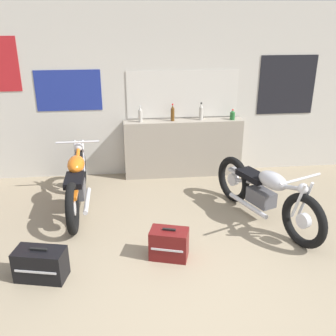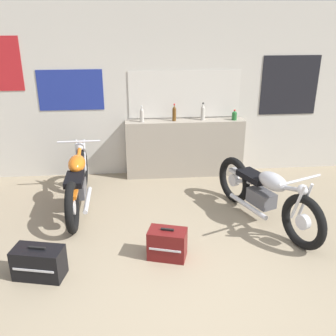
# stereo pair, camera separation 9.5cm
# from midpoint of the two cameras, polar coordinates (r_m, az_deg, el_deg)

# --- Properties ---
(ground_plane) EXTENTS (24.00, 24.00, 0.00)m
(ground_plane) POSITION_cam_midpoint_polar(r_m,az_deg,el_deg) (4.10, 4.04, -19.21)
(ground_plane) COLOR gray
(wall_back) EXTENTS (10.00, 0.07, 2.80)m
(wall_back) POSITION_cam_midpoint_polar(r_m,az_deg,el_deg) (6.58, -0.74, 10.89)
(wall_back) COLOR beige
(wall_back) RESTS_ON ground_plane
(sill_counter) EXTENTS (1.98, 0.28, 0.97)m
(sill_counter) POSITION_cam_midpoint_polar(r_m,az_deg,el_deg) (6.69, 1.81, 2.91)
(sill_counter) COLOR gray
(sill_counter) RESTS_ON ground_plane
(bottle_leftmost) EXTENTS (0.07, 0.07, 0.27)m
(bottle_leftmost) POSITION_cam_midpoint_polar(r_m,az_deg,el_deg) (6.44, -4.47, 7.70)
(bottle_leftmost) COLOR #B7B2A8
(bottle_leftmost) RESTS_ON sill_counter
(bottle_left_center) EXTENTS (0.06, 0.06, 0.28)m
(bottle_left_center) POSITION_cam_midpoint_polar(r_m,az_deg,el_deg) (6.49, 0.25, 7.95)
(bottle_left_center) COLOR #5B3814
(bottle_left_center) RESTS_ON sill_counter
(bottle_center) EXTENTS (0.07, 0.07, 0.29)m
(bottle_center) POSITION_cam_midpoint_polar(r_m,az_deg,el_deg) (6.57, 4.40, 8.09)
(bottle_center) COLOR #B7B2A8
(bottle_center) RESTS_ON sill_counter
(bottle_right_center) EXTENTS (0.08, 0.08, 0.17)m
(bottle_right_center) POSITION_cam_midpoint_polar(r_m,az_deg,el_deg) (6.65, 8.93, 7.60)
(bottle_right_center) COLOR #23662D
(bottle_right_center) RESTS_ON sill_counter
(motorcycle_silver) EXTENTS (0.96, 1.95, 0.85)m
(motorcycle_silver) POSITION_cam_midpoint_polar(r_m,az_deg,el_deg) (5.39, 13.40, -3.61)
(motorcycle_silver) COLOR black
(motorcycle_silver) RESTS_ON ground_plane
(motorcycle_orange) EXTENTS (0.64, 2.02, 0.84)m
(motorcycle_orange) POSITION_cam_midpoint_polar(r_m,az_deg,el_deg) (5.74, -13.54, -2.02)
(motorcycle_orange) COLOR black
(motorcycle_orange) RESTS_ON ground_plane
(hard_case_black) EXTENTS (0.58, 0.38, 0.37)m
(hard_case_black) POSITION_cam_midpoint_polar(r_m,az_deg,el_deg) (4.54, -18.57, -13.09)
(hard_case_black) COLOR black
(hard_case_black) RESTS_ON ground_plane
(hard_case_darkred) EXTENTS (0.49, 0.37, 0.38)m
(hard_case_darkred) POSITION_cam_midpoint_polar(r_m,az_deg,el_deg) (4.62, -0.45, -10.95)
(hard_case_darkred) COLOR maroon
(hard_case_darkred) RESTS_ON ground_plane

